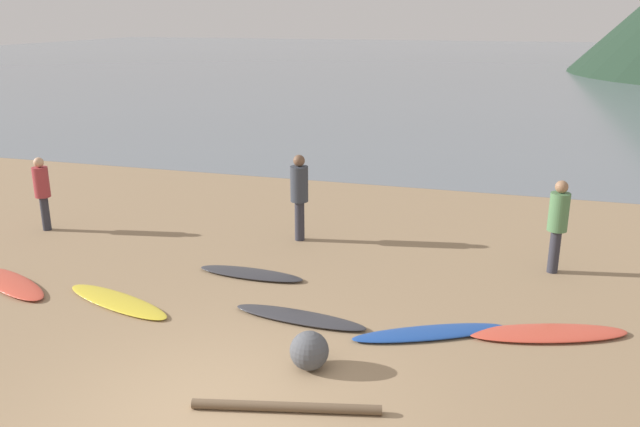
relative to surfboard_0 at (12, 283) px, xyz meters
name	(u,v)px	position (x,y,z in m)	size (l,w,h in m)	color
ground_plane	(378,201)	(5.02, 7.41, -0.15)	(120.00, 120.00, 0.20)	#997C5B
ocean_water	(480,61)	(5.02, 58.57, -0.05)	(140.00, 100.00, 0.01)	slate
surfboard_0	(12,283)	(0.00, 0.00, 0.00)	(2.06, 0.58, 0.09)	#D84C38
surfboard_1	(117,301)	(2.17, -0.09, -0.01)	(2.29, 0.54, 0.07)	yellow
surfboard_2	(251,273)	(3.83, 1.60, 0.00)	(2.01, 0.48, 0.09)	#333338
surfboard_3	(300,317)	(5.23, 0.17, 0.00)	(2.18, 0.45, 0.10)	#333338
surfboard_4	(429,333)	(7.23, 0.23, -0.01)	(2.36, 0.45, 0.08)	#1E479E
surfboard_5	(548,333)	(8.91, 0.71, 0.00)	(2.38, 0.59, 0.09)	#D84C38
person_0	(558,219)	(9.09, 3.32, 0.98)	(0.35, 0.35, 1.73)	#2D2D38
person_1	(42,188)	(-1.44, 2.76, 0.91)	(0.33, 0.33, 1.62)	#2D2D38
person_2	(299,191)	(4.09, 3.69, 1.03)	(0.37, 0.37, 1.82)	#2D2D38
driftwood_log	(286,407)	(5.82, -2.16, 0.01)	(0.12, 0.12, 2.28)	brown
beach_rock_near	(309,351)	(5.79, -1.14, 0.22)	(0.53, 0.53, 0.53)	#4A4C51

